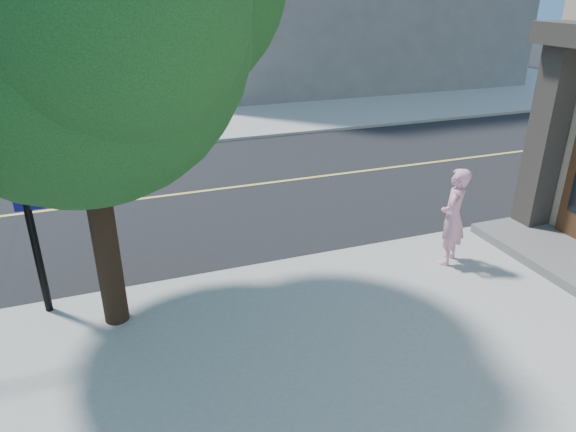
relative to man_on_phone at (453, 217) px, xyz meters
name	(u,v)px	position (x,y,z in m)	size (l,w,h in m)	color
ground	(57,305)	(-7.10, 1.16, -1.07)	(140.00, 140.00, 0.00)	black
road_ew	(65,209)	(-7.10, 5.66, -1.06)	(140.00, 9.00, 0.01)	black
sidewalk_ne	(310,75)	(6.40, 22.66, -1.01)	(29.00, 25.00, 0.12)	#9F9E99
man_on_phone	(453,217)	(0.00, 0.00, 0.00)	(0.69, 0.45, 1.90)	#EA9FB7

